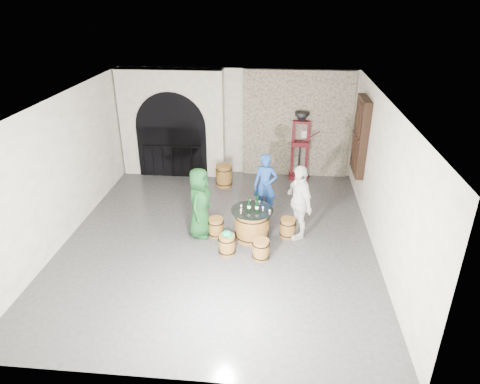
# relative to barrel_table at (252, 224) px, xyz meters

# --- Properties ---
(ground) EXTENTS (8.00, 8.00, 0.00)m
(ground) POSITION_rel_barrel_table_xyz_m (-0.75, -0.08, -0.37)
(ground) COLOR #323134
(ground) RESTS_ON ground
(wall_back) EXTENTS (8.00, 0.00, 8.00)m
(wall_back) POSITION_rel_barrel_table_xyz_m (-0.75, 3.92, 1.23)
(wall_back) COLOR silver
(wall_back) RESTS_ON ground
(wall_front) EXTENTS (8.00, 0.00, 8.00)m
(wall_front) POSITION_rel_barrel_table_xyz_m (-0.75, -4.08, 1.23)
(wall_front) COLOR silver
(wall_front) RESTS_ON ground
(wall_left) EXTENTS (0.00, 8.00, 8.00)m
(wall_left) POSITION_rel_barrel_table_xyz_m (-4.25, -0.08, 1.23)
(wall_left) COLOR silver
(wall_left) RESTS_ON ground
(wall_right) EXTENTS (0.00, 8.00, 8.00)m
(wall_right) POSITION_rel_barrel_table_xyz_m (2.75, -0.08, 1.23)
(wall_right) COLOR silver
(wall_right) RESTS_ON ground
(ceiling) EXTENTS (8.00, 8.00, 0.00)m
(ceiling) POSITION_rel_barrel_table_xyz_m (-0.75, -0.08, 2.83)
(ceiling) COLOR beige
(ceiling) RESTS_ON wall_back
(stone_facing_panel) EXTENTS (3.20, 0.12, 3.18)m
(stone_facing_panel) POSITION_rel_barrel_table_xyz_m (1.05, 3.86, 1.23)
(stone_facing_panel) COLOR gray
(stone_facing_panel) RESTS_ON ground
(arched_opening) EXTENTS (3.10, 0.60, 3.19)m
(arched_opening) POSITION_rel_barrel_table_xyz_m (-2.65, 3.66, 1.21)
(arched_opening) COLOR silver
(arched_opening) RESTS_ON ground
(shuttered_window) EXTENTS (0.23, 1.10, 2.00)m
(shuttered_window) POSITION_rel_barrel_table_xyz_m (2.63, 2.32, 1.43)
(shuttered_window) COLOR black
(shuttered_window) RESTS_ON wall_right
(barrel_table) EXTENTS (0.96, 0.96, 0.74)m
(barrel_table) POSITION_rel_barrel_table_xyz_m (0.00, 0.00, 0.00)
(barrel_table) COLOR brown
(barrel_table) RESTS_ON ground
(barrel_stool_left) EXTENTS (0.38, 0.38, 0.46)m
(barrel_stool_left) POSITION_rel_barrel_table_xyz_m (-0.84, 0.04, -0.14)
(barrel_stool_left) COLOR brown
(barrel_stool_left) RESTS_ON ground
(barrel_stool_far) EXTENTS (0.38, 0.38, 0.46)m
(barrel_stool_far) POSITION_rel_barrel_table_xyz_m (0.17, 0.83, -0.14)
(barrel_stool_far) COLOR brown
(barrel_stool_far) RESTS_ON ground
(barrel_stool_right) EXTENTS (0.38, 0.38, 0.46)m
(barrel_stool_right) POSITION_rel_barrel_table_xyz_m (0.83, 0.17, -0.14)
(barrel_stool_right) COLOR brown
(barrel_stool_right) RESTS_ON ground
(barrel_stool_near_right) EXTENTS (0.38, 0.38, 0.46)m
(barrel_stool_near_right) POSITION_rel_barrel_table_xyz_m (0.25, -0.81, -0.14)
(barrel_stool_near_right) COLOR brown
(barrel_stool_near_right) RESTS_ON ground
(barrel_stool_near_left) EXTENTS (0.38, 0.38, 0.46)m
(barrel_stool_near_left) POSITION_rel_barrel_table_xyz_m (-0.50, -0.68, -0.14)
(barrel_stool_near_left) COLOR brown
(barrel_stool_near_left) RESTS_ON ground
(green_cap) EXTENTS (0.25, 0.21, 0.12)m
(green_cap) POSITION_rel_barrel_table_xyz_m (-0.49, -0.68, 0.13)
(green_cap) COLOR #0D9157
(green_cap) RESTS_ON barrel_stool_near_left
(person_green) EXTENTS (0.65, 0.89, 1.68)m
(person_green) POSITION_rel_barrel_table_xyz_m (-1.21, 0.06, 0.47)
(person_green) COLOR #103B18
(person_green) RESTS_ON ground
(person_blue) EXTENTS (0.66, 0.50, 1.63)m
(person_blue) POSITION_rel_barrel_table_xyz_m (0.25, 1.18, 0.45)
(person_blue) COLOR navy
(person_blue) RESTS_ON ground
(person_white) EXTENTS (0.83, 1.12, 1.77)m
(person_white) POSITION_rel_barrel_table_xyz_m (1.05, 0.21, 0.52)
(person_white) COLOR silver
(person_white) RESTS_ON ground
(wine_bottle_left) EXTENTS (0.08, 0.08, 0.32)m
(wine_bottle_left) POSITION_rel_barrel_table_xyz_m (-0.07, -0.04, 0.51)
(wine_bottle_left) COLOR black
(wine_bottle_left) RESTS_ON barrel_table
(wine_bottle_center) EXTENTS (0.08, 0.08, 0.32)m
(wine_bottle_center) POSITION_rel_barrel_table_xyz_m (0.11, -0.06, 0.51)
(wine_bottle_center) COLOR black
(wine_bottle_center) RESTS_ON barrel_table
(wine_bottle_right) EXTENTS (0.08, 0.08, 0.32)m
(wine_bottle_right) POSITION_rel_barrel_table_xyz_m (0.10, 0.20, 0.51)
(wine_bottle_right) COLOR black
(wine_bottle_right) RESTS_ON barrel_table
(tasting_glass_a) EXTENTS (0.05, 0.05, 0.10)m
(tasting_glass_a) POSITION_rel_barrel_table_xyz_m (-0.24, -0.18, 0.42)
(tasting_glass_a) COLOR #C86226
(tasting_glass_a) RESTS_ON barrel_table
(tasting_glass_b) EXTENTS (0.05, 0.05, 0.10)m
(tasting_glass_b) POSITION_rel_barrel_table_xyz_m (0.24, -0.00, 0.42)
(tasting_glass_b) COLOR #C86226
(tasting_glass_b) RESTS_ON barrel_table
(tasting_glass_c) EXTENTS (0.05, 0.05, 0.10)m
(tasting_glass_c) POSITION_rel_barrel_table_xyz_m (-0.07, 0.32, 0.42)
(tasting_glass_c) COLOR #C86226
(tasting_glass_c) RESTS_ON barrel_table
(tasting_glass_d) EXTENTS (0.05, 0.05, 0.10)m
(tasting_glass_d) POSITION_rel_barrel_table_xyz_m (0.15, 0.28, 0.42)
(tasting_glass_d) COLOR #C86226
(tasting_glass_d) RESTS_ON barrel_table
(tasting_glass_e) EXTENTS (0.05, 0.05, 0.10)m
(tasting_glass_e) POSITION_rel_barrel_table_xyz_m (0.40, -0.14, 0.42)
(tasting_glass_e) COLOR #C86226
(tasting_glass_e) RESTS_ON barrel_table
(tasting_glass_f) EXTENTS (0.05, 0.05, 0.10)m
(tasting_glass_f) POSITION_rel_barrel_table_xyz_m (-0.25, 0.04, 0.42)
(tasting_glass_f) COLOR #C86226
(tasting_glass_f) RESTS_ON barrel_table
(side_barrel) EXTENTS (0.49, 0.49, 0.66)m
(side_barrel) POSITION_rel_barrel_table_xyz_m (-1.01, 2.83, -0.04)
(side_barrel) COLOR brown
(side_barrel) RESTS_ON ground
(corking_press) EXTENTS (0.84, 0.46, 2.05)m
(corking_press) POSITION_rel_barrel_table_xyz_m (1.17, 3.62, 0.83)
(corking_press) COLOR #500D17
(corking_press) RESTS_ON ground
(control_box) EXTENTS (0.18, 0.10, 0.22)m
(control_box) POSITION_rel_barrel_table_xyz_m (1.30, 3.78, 0.98)
(control_box) COLOR silver
(control_box) RESTS_ON wall_back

